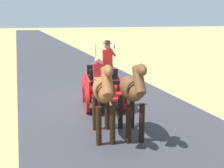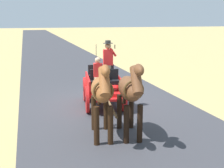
# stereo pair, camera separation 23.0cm
# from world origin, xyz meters

# --- Properties ---
(ground_plane) EXTENTS (200.00, 200.00, 0.00)m
(ground_plane) POSITION_xyz_m (0.00, 0.00, 0.00)
(ground_plane) COLOR tan
(road_surface) EXTENTS (6.43, 160.00, 0.01)m
(road_surface) POSITION_xyz_m (0.00, 0.00, 0.00)
(road_surface) COLOR #38383D
(road_surface) RESTS_ON ground
(horse_drawn_carriage) EXTENTS (1.74, 4.51, 2.50)m
(horse_drawn_carriage) POSITION_xyz_m (0.12, 0.67, 0.82)
(horse_drawn_carriage) COLOR red
(horse_drawn_carriage) RESTS_ON ground
(horse_near_side) EXTENTS (0.77, 2.15, 2.21)m
(horse_near_side) POSITION_xyz_m (0.16, 3.73, 1.32)
(horse_near_side) COLOR brown
(horse_near_side) RESTS_ON ground
(horse_off_side) EXTENTS (0.80, 2.15, 2.21)m
(horse_off_side) POSITION_xyz_m (0.94, 3.62, 1.32)
(horse_off_side) COLOR brown
(horse_off_side) RESTS_ON ground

